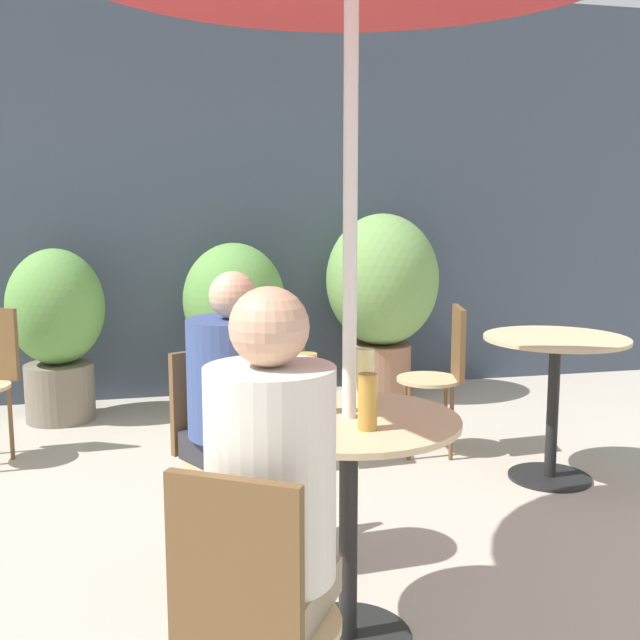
# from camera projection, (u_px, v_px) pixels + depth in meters

# --- Properties ---
(storefront_wall) EXTENTS (10.00, 0.06, 3.00)m
(storefront_wall) POSITION_uv_depth(u_px,v_px,m) (229.00, 195.00, 5.54)
(storefront_wall) COLOR #3D4756
(storefront_wall) RESTS_ON ground_plane
(cafe_table_near) EXTENTS (0.70, 0.70, 0.75)m
(cafe_table_near) POSITION_uv_depth(u_px,v_px,m) (349.00, 480.00, 2.38)
(cafe_table_near) COLOR black
(cafe_table_near) RESTS_ON ground_plane
(cafe_table_far) EXTENTS (0.73, 0.73, 0.75)m
(cafe_table_far) POSITION_uv_depth(u_px,v_px,m) (554.00, 374.00, 3.83)
(cafe_table_far) COLOR black
(cafe_table_far) RESTS_ON ground_plane
(bistro_chair_0) EXTENTS (0.40, 0.41, 0.85)m
(bistro_chair_0) POSITION_uv_depth(u_px,v_px,m) (217.00, 436.00, 2.95)
(bistro_chair_0) COLOR tan
(bistro_chair_0) RESTS_ON ground_plane
(bistro_chair_1) EXTENTS (0.41, 0.42, 0.85)m
(bistro_chair_1) POSITION_uv_depth(u_px,v_px,m) (250.00, 610.00, 1.67)
(bistro_chair_1) COLOR tan
(bistro_chair_1) RESTS_ON ground_plane
(bistro_chair_2) EXTENTS (0.39, 0.38, 0.85)m
(bistro_chair_2) POSITION_uv_depth(u_px,v_px,m) (444.00, 366.00, 4.25)
(bistro_chair_2) COLOR tan
(bistro_chair_2) RESTS_ON ground_plane
(bistro_chair_4) EXTENTS (0.39, 0.37, 0.85)m
(bistro_chair_4) POSITION_uv_depth(u_px,v_px,m) (287.00, 374.00, 4.04)
(bistro_chair_4) COLOR tan
(bistro_chair_4) RESTS_ON ground_plane
(seated_person_0) EXTENTS (0.42, 0.44, 1.17)m
(seated_person_0) POSITION_uv_depth(u_px,v_px,m) (237.00, 399.00, 2.82)
(seated_person_0) COLOR #2D2D33
(seated_person_0) RESTS_ON ground_plane
(seated_person_1) EXTENTS (0.38, 0.39, 1.23)m
(seated_person_1) POSITION_uv_depth(u_px,v_px,m) (273.00, 496.00, 1.77)
(seated_person_1) COLOR gray
(seated_person_1) RESTS_ON ground_plane
(beer_glass_0) EXTENTS (0.06, 0.06, 0.20)m
(beer_glass_0) POSITION_uv_depth(u_px,v_px,m) (307.00, 384.00, 2.37)
(beer_glass_0) COLOR #DBC65B
(beer_glass_0) RESTS_ON cafe_table_near
(beer_glass_1) EXTENTS (0.06, 0.06, 0.17)m
(beer_glass_1) POSITION_uv_depth(u_px,v_px,m) (366.00, 402.00, 2.20)
(beer_glass_1) COLOR #B28433
(beer_glass_1) RESTS_ON cafe_table_near
(beer_glass_2) EXTENTS (0.06, 0.06, 0.19)m
(beer_glass_2) POSITION_uv_depth(u_px,v_px,m) (365.00, 378.00, 2.46)
(beer_glass_2) COLOR beige
(beer_glass_2) RESTS_ON cafe_table_near
(potted_plant_0) EXTENTS (0.63, 0.63, 1.14)m
(potted_plant_0) POSITION_uv_depth(u_px,v_px,m) (57.00, 324.00, 4.91)
(potted_plant_0) COLOR slate
(potted_plant_0) RESTS_ON ground_plane
(potted_plant_1) EXTENTS (0.70, 0.70, 1.17)m
(potted_plant_1) POSITION_uv_depth(u_px,v_px,m) (234.00, 310.00, 5.19)
(potted_plant_1) COLOR #47423D
(potted_plant_1) RESTS_ON ground_plane
(potted_plant_2) EXTENTS (0.82, 0.82, 1.36)m
(potted_plant_2) POSITION_uv_depth(u_px,v_px,m) (382.00, 290.00, 5.48)
(potted_plant_2) COLOR #93664C
(potted_plant_2) RESTS_ON ground_plane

